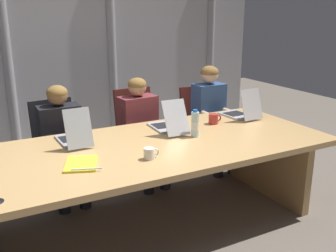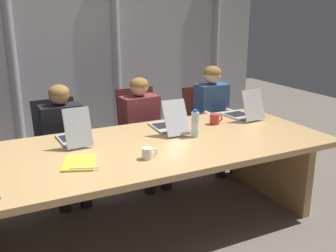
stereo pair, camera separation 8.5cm
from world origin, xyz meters
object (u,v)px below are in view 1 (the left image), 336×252
object	(u,v)px
laptop_right_mid	(241,112)
person_center	(142,124)
person_right_mid	(212,111)
laptop_left_mid	(74,136)
office_chair_center	(140,145)
person_left_mid	(63,136)
coffee_mug_near	(214,119)
coffee_mug_far	(150,153)
office_chair_right_mid	(203,135)
laptop_center	(168,124)
spiral_notepad	(81,164)
office_chair_left_mid	(60,159)
water_bottle_primary	(195,124)

from	to	relation	value
laptop_right_mid	person_center	world-z (taller)	person_center
person_center	person_right_mid	distance (m)	0.90
laptop_left_mid	office_chair_center	xyz separation A→B (m)	(0.90, 0.68, -0.44)
person_left_mid	coffee_mug_near	size ratio (longest dim) A/B	8.06
person_right_mid	laptop_left_mid	bearing A→B (deg)	-73.49
coffee_mug_far	person_center	bearing A→B (deg)	68.45
office_chair_right_mid	person_right_mid	bearing A→B (deg)	8.62
laptop_center	office_chair_center	world-z (taller)	laptop_center
laptop_center	person_center	world-z (taller)	person_center
person_right_mid	laptop_center	bearing A→B (deg)	-57.82
person_center	office_chair_right_mid	bearing A→B (deg)	94.60
laptop_right_mid	coffee_mug_far	distance (m)	1.48
laptop_left_mid	person_right_mid	size ratio (longest dim) A/B	0.37
office_chair_right_mid	person_left_mid	size ratio (longest dim) A/B	0.82
office_chair_center	person_right_mid	world-z (taller)	person_right_mid
office_chair_right_mid	spiral_notepad	distance (m)	2.19
office_chair_left_mid	water_bottle_primary	xyz separation A→B (m)	(0.98, -1.00, 0.50)
office_chair_left_mid	person_center	bearing A→B (deg)	74.60
laptop_left_mid	laptop_center	bearing A→B (deg)	-94.40
office_chair_left_mid	person_left_mid	bearing A→B (deg)	-1.80
laptop_right_mid	spiral_notepad	size ratio (longest dim) A/B	1.23
office_chair_right_mid	person_center	size ratio (longest dim) A/B	0.81
laptop_center	laptop_right_mid	size ratio (longest dim) A/B	1.14
laptop_center	coffee_mug_far	xyz separation A→B (m)	(-0.46, -0.58, -0.02)
office_chair_left_mid	person_center	world-z (taller)	person_center
laptop_center	person_right_mid	xyz separation A→B (m)	(0.89, 0.56, -0.11)
coffee_mug_near	office_chair_left_mid	bearing A→B (deg)	151.43
spiral_notepad	person_center	bearing A→B (deg)	67.97
laptop_center	office_chair_left_mid	xyz separation A→B (m)	(-0.85, 0.72, -0.44)
laptop_right_mid	coffee_mug_far	world-z (taller)	laptop_right_mid
person_left_mid	coffee_mug_far	xyz separation A→B (m)	(0.39, -1.13, 0.13)
coffee_mug_near	coffee_mug_far	size ratio (longest dim) A/B	1.12
coffee_mug_far	person_right_mid	bearing A→B (deg)	40.24
laptop_left_mid	laptop_center	size ratio (longest dim) A/B	0.88
laptop_right_mid	person_right_mid	size ratio (longest dim) A/B	0.37
laptop_right_mid	spiral_notepad	xyz separation A→B (m)	(-1.83, -0.50, -0.05)
laptop_center	office_chair_right_mid	xyz separation A→B (m)	(0.87, 0.72, -0.45)
coffee_mug_near	spiral_notepad	bearing A→B (deg)	-163.36
laptop_right_mid	office_chair_right_mid	size ratio (longest dim) A/B	0.48
laptop_right_mid	person_left_mid	size ratio (longest dim) A/B	0.40
coffee_mug_far	spiral_notepad	size ratio (longest dim) A/B	0.34
laptop_right_mid	office_chair_right_mid	distance (m)	0.81
person_center	coffee_mug_far	xyz separation A→B (m)	(-0.45, -1.13, 0.13)
office_chair_left_mid	coffee_mug_far	world-z (taller)	office_chair_left_mid
office_chair_right_mid	person_right_mid	size ratio (longest dim) A/B	0.77
coffee_mug_far	water_bottle_primary	bearing A→B (deg)	27.07
coffee_mug_far	spiral_notepad	distance (m)	0.50
office_chair_right_mid	spiral_notepad	size ratio (longest dim) A/B	2.54
laptop_left_mid	office_chair_right_mid	distance (m)	1.91
laptop_left_mid	coffee_mug_far	bearing A→B (deg)	-148.43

